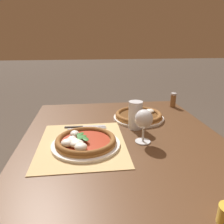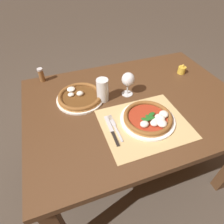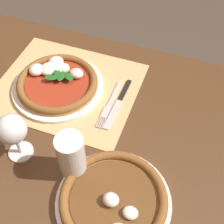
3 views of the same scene
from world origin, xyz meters
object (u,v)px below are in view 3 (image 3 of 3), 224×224
object	(u,v)px
knife	(118,104)
pint_glass	(72,157)
wine_glass	(12,131)
fork	(110,104)
pizza_far	(114,200)
pizza_near	(57,82)

from	to	relation	value
knife	pint_glass	bearing A→B (deg)	82.15
wine_glass	pint_glass	xyz separation A→B (m)	(-0.16, 0.00, -0.04)
fork	wine_glass	bearing A→B (deg)	54.91
pizza_far	wine_glass	size ratio (longest dim) A/B	1.88
pint_glass	fork	xyz separation A→B (m)	(-0.01, -0.25, -0.06)
pizza_near	knife	size ratio (longest dim) A/B	1.39
pint_glass	fork	size ratio (longest dim) A/B	0.72
wine_glass	knife	bearing A→B (deg)	-127.54
pizza_far	wine_glass	world-z (taller)	wine_glass
pint_glass	knife	distance (m)	0.27
pizza_near	knife	world-z (taller)	pizza_near
pizza_far	fork	size ratio (longest dim) A/B	1.46
pizza_near	wine_glass	distance (m)	0.28
pint_glass	wine_glass	bearing A→B (deg)	-0.03
wine_glass	pint_glass	bearing A→B (deg)	179.97
pizza_near	pint_glass	world-z (taller)	pint_glass
pizza_far	fork	xyz separation A→B (m)	(0.12, -0.30, -0.01)
pint_glass	pizza_near	bearing A→B (deg)	-56.01
wine_glass	fork	distance (m)	0.32
pizza_near	fork	distance (m)	0.19
pizza_far	wine_glass	bearing A→B (deg)	-9.91
pizza_near	pizza_far	size ratio (longest dim) A/B	1.03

